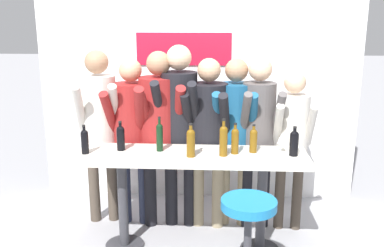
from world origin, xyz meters
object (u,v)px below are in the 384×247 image
person_center_left (160,121)px  bar_stool (248,231)px  person_center_right (208,126)px  person_far_left (99,118)px  wine_bottle_2 (160,136)px  person_rightmost (292,134)px  tasting_table (191,171)px  wine_bottle_1 (85,140)px  wine_bottle_4 (191,141)px  wine_bottle_7 (294,142)px  person_right (235,125)px  wine_bottle_0 (121,137)px  person_far_right (258,124)px  wine_bottle_3 (223,139)px  wine_bottle_5 (253,139)px  wine_bottle_6 (235,140)px  wine_glass_0 (281,139)px  person_center (179,116)px  person_left (132,125)px

person_center_left → bar_stool: bearing=-62.1°
person_center_right → person_far_left: bearing=-175.9°
wine_bottle_2 → person_rightmost: bearing=17.9°
bar_stool → person_rightmost: size_ratio=0.48×
tasting_table → person_far_left: size_ratio=1.14×
person_rightmost → wine_bottle_1: bearing=-161.2°
wine_bottle_4 → wine_bottle_7: (0.89, 0.08, -0.01)m
person_right → wine_bottle_1: size_ratio=6.62×
wine_bottle_0 → tasting_table: bearing=-4.3°
person_far_right → wine_bottle_3: bearing=-127.2°
person_far_right → person_rightmost: 0.34m
wine_bottle_5 → wine_bottle_6: wine_bottle_6 is taller
person_rightmost → wine_bottle_0: size_ratio=6.00×
wine_bottle_2 → wine_bottle_5: wine_bottle_2 is taller
tasting_table → person_right: (0.40, 0.51, 0.30)m
person_right → wine_bottle_0: bearing=-151.8°
wine_bottle_5 → person_center_left: bearing=155.7°
wine_bottle_6 → person_center_left: bearing=148.3°
wine_bottle_0 → wine_bottle_6: bearing=-2.2°
person_center_right → person_rightmost: size_ratio=1.07×
wine_bottle_5 → person_right: bearing=107.5°
wine_glass_0 → wine_bottle_5: bearing=-179.2°
bar_stool → wine_bottle_4: wine_bottle_4 is taller
wine_bottle_6 → person_far_left: bearing=159.2°
wine_bottle_1 → bar_stool: bearing=-21.3°
person_rightmost → wine_glass_0: bearing=-109.1°
person_far_right → person_rightmost: person_far_right is taller
wine_bottle_2 → wine_bottle_4: (0.29, -0.15, -0.00)m
wine_bottle_2 → wine_bottle_3: wine_bottle_3 is taller
bar_stool → wine_bottle_6: (-0.09, 0.62, 0.54)m
person_center → wine_bottle_3: 0.68m
person_center_right → wine_bottle_4: 0.57m
person_center_left → person_rightmost: (1.30, -0.01, -0.10)m
bar_stool → person_center: bearing=119.7°
person_left → wine_glass_0: size_ratio=9.71×
wine_bottle_0 → wine_bottle_6: 1.02m
wine_bottle_3 → wine_bottle_1: bearing=-179.6°
wine_bottle_2 → wine_bottle_3: 0.58m
person_center → person_far_left: bearing=-179.4°
person_right → person_far_right: size_ratio=0.99×
person_far_left → wine_bottle_6: bearing=-30.2°
person_far_left → wine_bottle_0: (0.32, -0.47, -0.06)m
person_right → wine_bottle_7: (0.49, -0.53, -0.01)m
person_far_left → person_far_right: (1.59, -0.05, -0.03)m
person_left → wine_bottle_7: bearing=-14.9°
person_left → wine_bottle_3: size_ratio=5.21×
person_rightmost → wine_glass_0: (-0.16, -0.39, 0.06)m
wine_bottle_6 → wine_bottle_0: bearing=177.8°
person_far_left → person_right: (1.36, -0.01, -0.05)m
person_center_right → wine_bottle_5: 0.57m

